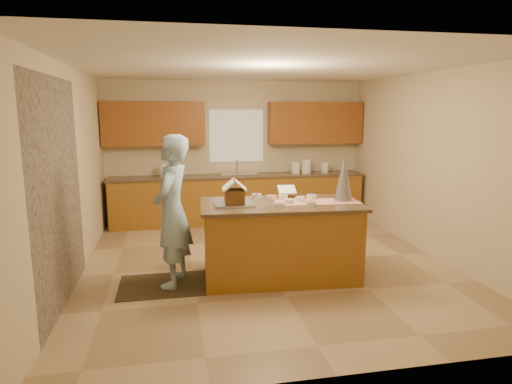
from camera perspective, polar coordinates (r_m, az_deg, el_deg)
floor at (r=6.34m, az=1.25°, el=-9.22°), size 5.50×5.50×0.00m
ceiling at (r=6.00m, az=1.35°, el=15.87°), size 5.50×5.50×0.00m
wall_back at (r=8.71m, az=-2.57°, el=5.28°), size 5.50×5.50×0.00m
wall_front at (r=3.43m, az=11.16°, el=-2.97°), size 5.50×5.50×0.00m
wall_left at (r=6.01m, az=-22.69°, el=2.15°), size 5.50×5.50×0.00m
wall_right at (r=6.99m, az=21.78°, el=3.27°), size 5.50×5.50×0.00m
stone_accent at (r=5.25m, az=-24.11°, el=-0.16°), size 0.00×2.50×2.50m
window_curtain at (r=8.66m, az=-2.56°, el=7.24°), size 1.05×0.03×1.00m
back_counter_base at (r=8.55m, az=-2.23°, el=-0.98°), size 4.80×0.60×0.88m
back_counter_top at (r=8.47m, az=-2.25°, el=2.07°), size 4.85×0.63×0.04m
upper_cabinet_left at (r=8.41m, az=-13.04°, el=8.59°), size 1.85×0.35×0.80m
upper_cabinet_right at (r=8.87m, az=7.65°, el=8.85°), size 1.85×0.35×0.80m
sink at (r=8.47m, az=-2.25°, el=2.00°), size 0.70×0.45×0.12m
faucet at (r=8.63m, az=-2.44°, el=3.29°), size 0.03×0.03×0.28m
island_base at (r=5.72m, az=3.14°, el=-6.47°), size 1.98×1.08×0.94m
island_top at (r=5.60m, az=3.19°, el=-1.65°), size 2.07×1.18×0.04m
table_runner at (r=5.70m, az=7.95°, el=-1.26°), size 1.09×0.45×0.01m
baking_tray at (r=5.46m, az=-2.79°, el=-1.57°), size 0.51×0.39×0.03m
cookbook at (r=6.00m, az=4.00°, el=0.30°), size 0.25×0.20×0.10m
tinsel_tree at (r=5.80m, az=11.25°, el=1.76°), size 0.25×0.25×0.59m
rug at (r=5.71m, az=-10.95°, el=-11.64°), size 1.26×0.82×0.01m
boy at (r=5.43m, az=-10.76°, el=-2.47°), size 0.64×0.78×1.85m
canister_a at (r=8.70m, az=5.15°, el=3.15°), size 0.17×0.17×0.23m
canister_b at (r=8.75m, az=6.51°, el=3.32°), size 0.19×0.19×0.27m
canister_c at (r=8.88m, az=8.90°, el=3.16°), size 0.15×0.15×0.21m
paper_towel at (r=8.35m, az=-11.84°, el=2.75°), size 0.12×0.12×0.25m
gingerbread_house at (r=5.44m, az=-2.80°, el=-0.28°), size 0.31×0.32×0.30m
candy_bowls at (r=5.67m, az=4.10°, el=-0.97°), size 0.83×0.73×0.06m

